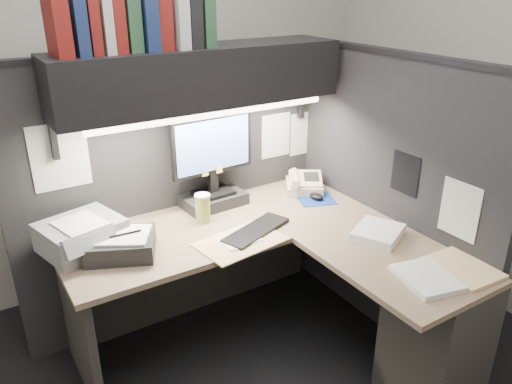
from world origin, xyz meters
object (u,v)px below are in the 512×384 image
at_px(telephone, 304,184).
at_px(notebook_stack, 121,245).
at_px(printer, 82,235).
at_px(monitor, 213,171).
at_px(coffee_cup, 203,209).
at_px(overhead_shelf, 201,76).
at_px(desk, 328,301).
at_px(keyboard, 256,230).

xyz_separation_m(telephone, notebook_stack, (-1.23, -0.16, 0.00)).
relative_size(printer, notebook_stack, 1.14).
height_order(monitor, printer, monitor).
relative_size(monitor, coffee_cup, 3.61).
relative_size(telephone, printer, 0.64).
bearing_deg(overhead_shelf, coffee_cup, -124.96).
distance_m(monitor, coffee_cup, 0.26).
xyz_separation_m(desk, telephone, (0.35, 0.69, 0.33)).
relative_size(desk, notebook_stack, 5.33).
xyz_separation_m(coffee_cup, printer, (-0.64, 0.05, -0.00)).
height_order(overhead_shelf, printer, overhead_shelf).
distance_m(keyboard, printer, 0.88).
relative_size(overhead_shelf, telephone, 6.67).
distance_m(keyboard, coffee_cup, 0.33).
relative_size(overhead_shelf, printer, 4.26).
xyz_separation_m(overhead_shelf, monitor, (0.07, 0.04, -0.55)).
distance_m(keyboard, telephone, 0.64).
bearing_deg(monitor, printer, -175.75).
relative_size(overhead_shelf, coffee_cup, 10.29).
xyz_separation_m(keyboard, notebook_stack, (-0.67, 0.16, 0.04)).
relative_size(monitor, keyboard, 1.29).
distance_m(overhead_shelf, monitor, 0.56).
bearing_deg(printer, coffee_cup, -19.34).
bearing_deg(notebook_stack, desk, -31.26).
bearing_deg(printer, keyboard, -35.87).
xyz_separation_m(overhead_shelf, keyboard, (0.10, -0.38, -0.76)).
xyz_separation_m(monitor, telephone, (0.59, -0.10, -0.17)).
height_order(telephone, notebook_stack, notebook_stack).
height_order(desk, keyboard, keyboard).
relative_size(overhead_shelf, keyboard, 3.70).
bearing_deg(overhead_shelf, printer, -174.84).
bearing_deg(telephone, coffee_cup, -142.96).
bearing_deg(telephone, printer, -146.95).
bearing_deg(printer, notebook_stack, -61.95).
bearing_deg(telephone, desk, -84.27).
bearing_deg(desk, overhead_shelf, 111.79).
height_order(desk, printer, printer).
bearing_deg(coffee_cup, notebook_stack, -167.95).
bearing_deg(coffee_cup, telephone, 4.13).
relative_size(coffee_cup, printer, 0.41).
distance_m(desk, keyboard, 0.52).
relative_size(keyboard, coffee_cup, 2.79).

